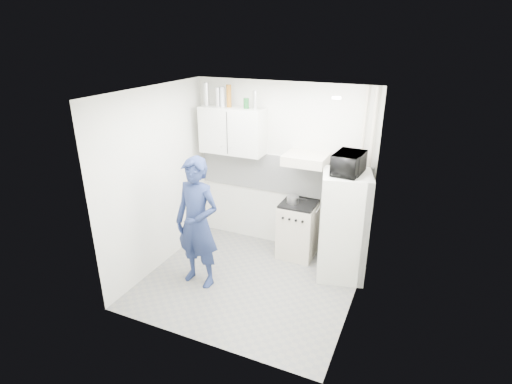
% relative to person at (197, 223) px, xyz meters
% --- Properties ---
extents(floor, '(2.80, 2.80, 0.00)m').
position_rel_person_xyz_m(floor, '(0.63, 0.23, -0.90)').
color(floor, '#606060').
rests_on(floor, ground).
extents(ceiling, '(2.80, 2.80, 0.00)m').
position_rel_person_xyz_m(ceiling, '(0.63, 0.23, 1.70)').
color(ceiling, white).
rests_on(ceiling, wall_back).
extents(wall_back, '(2.80, 0.00, 2.80)m').
position_rel_person_xyz_m(wall_back, '(0.63, 1.48, 0.40)').
color(wall_back, silver).
rests_on(wall_back, floor).
extents(wall_left, '(0.00, 2.60, 2.60)m').
position_rel_person_xyz_m(wall_left, '(-0.77, 0.23, 0.40)').
color(wall_left, silver).
rests_on(wall_left, floor).
extents(wall_right, '(0.00, 2.60, 2.60)m').
position_rel_person_xyz_m(wall_right, '(2.03, 0.23, 0.40)').
color(wall_right, silver).
rests_on(wall_right, floor).
extents(person, '(0.69, 0.49, 1.80)m').
position_rel_person_xyz_m(person, '(0.00, 0.00, 0.00)').
color(person, navy).
rests_on(person, floor).
extents(stove, '(0.53, 0.53, 0.85)m').
position_rel_person_xyz_m(stove, '(1.00, 1.23, -0.47)').
color(stove, beige).
rests_on(stove, floor).
extents(fridge, '(0.77, 0.77, 1.53)m').
position_rel_person_xyz_m(fridge, '(1.73, 0.97, -0.13)').
color(fridge, silver).
rests_on(fridge, floor).
extents(stove_top, '(0.51, 0.51, 0.03)m').
position_rel_person_xyz_m(stove_top, '(1.00, 1.23, -0.03)').
color(stove_top, black).
rests_on(stove_top, stove).
extents(saucepan, '(0.18, 0.18, 0.10)m').
position_rel_person_xyz_m(saucepan, '(0.91, 1.20, 0.03)').
color(saucepan, silver).
rests_on(saucepan, stove_top).
extents(microwave, '(0.53, 0.38, 0.28)m').
position_rel_person_xyz_m(microwave, '(1.73, 0.97, 0.77)').
color(microwave, black).
rests_on(microwave, fridge).
extents(bottle_a, '(0.08, 0.08, 0.34)m').
position_rel_person_xyz_m(bottle_a, '(-0.55, 1.30, 1.47)').
color(bottle_a, silver).
rests_on(bottle_a, upper_cabinet).
extents(bottle_b, '(0.07, 0.07, 0.28)m').
position_rel_person_xyz_m(bottle_b, '(-0.36, 1.30, 1.44)').
color(bottle_b, silver).
rests_on(bottle_b, upper_cabinet).
extents(bottle_c, '(0.07, 0.07, 0.29)m').
position_rel_person_xyz_m(bottle_c, '(-0.28, 1.30, 1.44)').
color(bottle_c, '#B2B7BC').
rests_on(bottle_c, upper_cabinet).
extents(bottle_d, '(0.07, 0.07, 0.33)m').
position_rel_person_xyz_m(bottle_d, '(-0.17, 1.30, 1.46)').
color(bottle_d, brown).
rests_on(bottle_d, upper_cabinet).
extents(canister_b, '(0.08, 0.08, 0.15)m').
position_rel_person_xyz_m(canister_b, '(0.11, 1.30, 1.38)').
color(canister_b, '#144C1E').
rests_on(canister_b, upper_cabinet).
extents(bottle_e, '(0.07, 0.07, 0.27)m').
position_rel_person_xyz_m(bottle_e, '(0.25, 1.30, 1.43)').
color(bottle_e, silver).
rests_on(bottle_e, upper_cabinet).
extents(upper_cabinet, '(1.00, 0.35, 0.70)m').
position_rel_person_xyz_m(upper_cabinet, '(-0.12, 1.30, 0.95)').
color(upper_cabinet, silver).
rests_on(upper_cabinet, wall_back).
extents(range_hood, '(0.60, 0.50, 0.14)m').
position_rel_person_xyz_m(range_hood, '(1.08, 1.23, 0.67)').
color(range_hood, beige).
rests_on(range_hood, wall_back).
extents(backsplash, '(2.74, 0.03, 0.60)m').
position_rel_person_xyz_m(backsplash, '(0.63, 1.46, 0.30)').
color(backsplash, white).
rests_on(backsplash, wall_back).
extents(pipe_a, '(0.05, 0.05, 2.60)m').
position_rel_person_xyz_m(pipe_a, '(1.93, 1.40, 0.40)').
color(pipe_a, beige).
rests_on(pipe_a, floor).
extents(pipe_b, '(0.04, 0.04, 2.60)m').
position_rel_person_xyz_m(pipe_b, '(1.81, 1.40, 0.40)').
color(pipe_b, beige).
rests_on(pipe_b, floor).
extents(ceiling_spot_fixture, '(0.10, 0.10, 0.02)m').
position_rel_person_xyz_m(ceiling_spot_fixture, '(1.63, 0.43, 1.67)').
color(ceiling_spot_fixture, white).
rests_on(ceiling_spot_fixture, ceiling).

